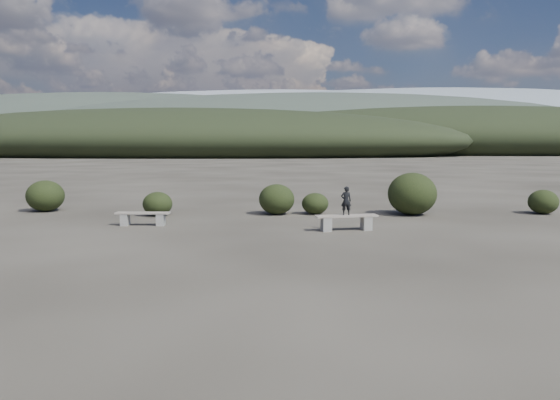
{
  "coord_description": "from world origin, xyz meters",
  "views": [
    {
      "loc": [
        0.31,
        -10.03,
        2.54
      ],
      "look_at": [
        -0.39,
        3.5,
        1.1
      ],
      "focal_mm": 35.0,
      "sensor_mm": 36.0,
      "label": 1
    }
  ],
  "objects": [
    {
      "name": "ground",
      "position": [
        0.0,
        0.0,
        0.0
      ],
      "size": [
        1200.0,
        1200.0,
        0.0
      ],
      "primitive_type": "plane",
      "color": "#292620",
      "rests_on": "ground"
    },
    {
      "name": "bench_left",
      "position": [
        -4.73,
        6.22,
        0.25
      ],
      "size": [
        1.65,
        0.4,
        0.41
      ],
      "rotation": [
        0.0,
        0.0,
        0.04
      ],
      "color": "gray",
      "rests_on": "ground"
    },
    {
      "name": "bench_right",
      "position": [
        1.42,
        5.59,
        0.27
      ],
      "size": [
        1.85,
        0.79,
        0.45
      ],
      "rotation": [
        0.0,
        0.0,
        0.24
      ],
      "color": "gray",
      "rests_on": "ground"
    },
    {
      "name": "seated_person",
      "position": [
        1.4,
        5.59,
        0.87
      ],
      "size": [
        0.33,
        0.24,
        0.83
      ],
      "primitive_type": "imported",
      "rotation": [
        0.0,
        0.0,
        3.28
      ],
      "color": "black",
      "rests_on": "bench_right"
    },
    {
      "name": "shrub_a",
      "position": [
        -4.89,
        8.45,
        0.42
      ],
      "size": [
        1.02,
        1.02,
        0.83
      ],
      "primitive_type": "ellipsoid",
      "color": "black",
      "rests_on": "ground"
    },
    {
      "name": "shrub_b",
      "position": [
        -0.8,
        9.0,
        0.54
      ],
      "size": [
        1.25,
        1.25,
        1.07
      ],
      "primitive_type": "ellipsoid",
      "color": "black",
      "rests_on": "ground"
    },
    {
      "name": "shrub_c",
      "position": [
        0.56,
        9.15,
        0.38
      ],
      "size": [
        0.94,
        0.94,
        0.76
      ],
      "primitive_type": "ellipsoid",
      "color": "black",
      "rests_on": "ground"
    },
    {
      "name": "shrub_d",
      "position": [
        3.94,
        9.13,
        0.74
      ],
      "size": [
        1.69,
        1.69,
        1.48
      ],
      "primitive_type": "ellipsoid",
      "color": "black",
      "rests_on": "ground"
    },
    {
      "name": "shrub_e",
      "position": [
        8.64,
        9.64,
        0.43
      ],
      "size": [
        1.03,
        1.03,
        0.86
      ],
      "primitive_type": "ellipsoid",
      "color": "black",
      "rests_on": "ground"
    },
    {
      "name": "shrub_f",
      "position": [
        -9.34,
        9.42,
        0.57
      ],
      "size": [
        1.35,
        1.35,
        1.15
      ],
      "primitive_type": "ellipsoid",
      "color": "black",
      "rests_on": "ground"
    },
    {
      "name": "mountain_ridges",
      "position": [
        -7.48,
        339.06,
        10.84
      ],
      "size": [
        500.0,
        400.0,
        56.0
      ],
      "color": "black",
      "rests_on": "ground"
    }
  ]
}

